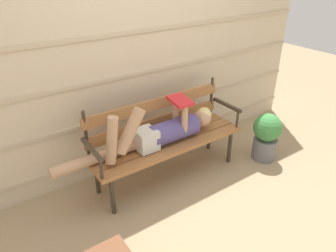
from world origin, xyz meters
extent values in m
plane|color=tan|center=(0.00, 0.00, 0.00)|extent=(12.00, 12.00, 0.00)
cube|color=beige|center=(0.00, 0.59, 1.25)|extent=(4.55, 0.06, 2.50)
cube|color=#C1AD8E|center=(0.00, 0.55, 0.21)|extent=(4.55, 0.02, 0.04)
cube|color=#C1AD8E|center=(0.00, 0.55, 0.62)|extent=(4.55, 0.02, 0.04)
cube|color=#C1AD8E|center=(0.00, 0.55, 1.04)|extent=(4.55, 0.02, 0.04)
cube|color=#C1AD8E|center=(0.00, 0.55, 1.46)|extent=(4.55, 0.02, 0.04)
cube|color=#9E6638|center=(0.00, -0.05, 0.41)|extent=(1.65, 0.14, 0.04)
cube|color=#9E6638|center=(0.00, 0.10, 0.41)|extent=(1.65, 0.14, 0.04)
cube|color=#9E6638|center=(0.00, 0.24, 0.41)|extent=(1.65, 0.14, 0.04)
cube|color=#9E6638|center=(0.00, 0.31, 0.56)|extent=(1.58, 0.05, 0.11)
cube|color=#9E6638|center=(0.00, 0.31, 0.77)|extent=(1.58, 0.05, 0.11)
cylinder|color=#382D23|center=(-0.76, 0.31, 0.66)|extent=(0.03, 0.03, 0.46)
cylinder|color=#382D23|center=(0.76, 0.31, 0.66)|extent=(0.03, 0.03, 0.46)
cylinder|color=#382D23|center=(-0.73, -0.08, 0.20)|extent=(0.04, 0.04, 0.40)
cylinder|color=#382D23|center=(0.73, -0.08, 0.20)|extent=(0.04, 0.04, 0.40)
cylinder|color=#382D23|center=(-0.73, 0.27, 0.20)|extent=(0.04, 0.04, 0.40)
cylinder|color=#382D23|center=(0.73, 0.27, 0.20)|extent=(0.04, 0.04, 0.40)
cube|color=#382D23|center=(-0.80, 0.10, 0.63)|extent=(0.04, 0.42, 0.03)
cylinder|color=#382D23|center=(-0.80, -0.08, 0.53)|extent=(0.03, 0.03, 0.20)
cube|color=#382D23|center=(0.80, 0.10, 0.63)|extent=(0.04, 0.42, 0.03)
cylinder|color=#382D23|center=(0.80, -0.08, 0.53)|extent=(0.03, 0.03, 0.20)
cylinder|color=#514784|center=(0.07, 0.10, 0.54)|extent=(0.53, 0.22, 0.22)
cube|color=silver|center=(-0.26, 0.10, 0.54)|extent=(0.20, 0.21, 0.20)
sphere|color=tan|center=(0.45, 0.10, 0.57)|extent=(0.19, 0.19, 0.19)
sphere|color=#E0C67A|center=(0.47, 0.10, 0.61)|extent=(0.16, 0.16, 0.16)
cylinder|color=tan|center=(-0.45, 0.04, 0.73)|extent=(0.32, 0.11, 0.42)
cylinder|color=tan|center=(-0.63, 0.04, 0.69)|extent=(0.15, 0.09, 0.45)
cylinder|color=tan|center=(-0.75, 0.16, 0.49)|extent=(0.82, 0.10, 0.10)
cylinder|color=tan|center=(0.14, 0.02, 0.69)|extent=(0.06, 0.06, 0.29)
cylinder|color=tan|center=(0.14, 0.18, 0.69)|extent=(0.06, 0.06, 0.29)
cube|color=red|center=(0.14, 0.10, 0.85)|extent=(0.19, 0.26, 0.05)
cylinder|color=slate|center=(1.12, -0.25, 0.13)|extent=(0.27, 0.27, 0.26)
sphere|color=#3D8442|center=(1.12, -0.25, 0.41)|extent=(0.32, 0.32, 0.32)
camera|label=1|loc=(-1.56, -2.15, 2.09)|focal=33.61mm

